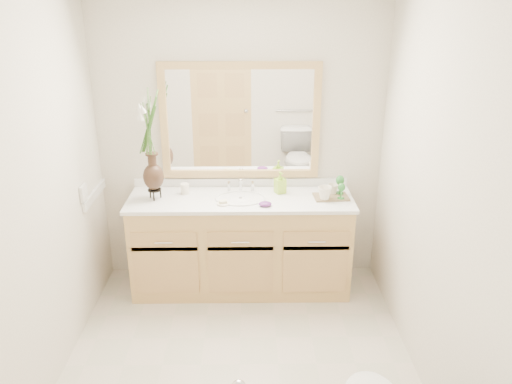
{
  "coord_description": "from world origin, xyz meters",
  "views": [
    {
      "loc": [
        0.08,
        -2.77,
        2.36
      ],
      "look_at": [
        0.12,
        0.65,
        1.02
      ],
      "focal_mm": 35.0,
      "sensor_mm": 36.0,
      "label": 1
    }
  ],
  "objects_px": {
    "soap_bottle": "(280,183)",
    "tumbler": "(185,189)",
    "tray": "(331,197)",
    "flower_vase": "(150,134)"
  },
  "relations": [
    {
      "from": "tumbler",
      "to": "soap_bottle",
      "type": "relative_size",
      "value": 0.54
    },
    {
      "from": "tray",
      "to": "tumbler",
      "type": "bearing_deg",
      "value": 170.89
    },
    {
      "from": "soap_bottle",
      "to": "tray",
      "type": "height_order",
      "value": "soap_bottle"
    },
    {
      "from": "tumbler",
      "to": "tray",
      "type": "height_order",
      "value": "tumbler"
    },
    {
      "from": "flower_vase",
      "to": "soap_bottle",
      "type": "height_order",
      "value": "flower_vase"
    },
    {
      "from": "soap_bottle",
      "to": "tumbler",
      "type": "bearing_deg",
      "value": 158.86
    },
    {
      "from": "flower_vase",
      "to": "tray",
      "type": "relative_size",
      "value": 2.87
    },
    {
      "from": "tumbler",
      "to": "tray",
      "type": "bearing_deg",
      "value": -5.06
    },
    {
      "from": "tray",
      "to": "soap_bottle",
      "type": "bearing_deg",
      "value": 159.84
    },
    {
      "from": "tumbler",
      "to": "soap_bottle",
      "type": "xyz_separation_m",
      "value": [
        0.8,
        0.01,
        0.04
      ]
    }
  ]
}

